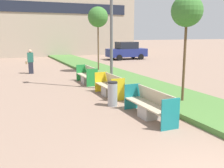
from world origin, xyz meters
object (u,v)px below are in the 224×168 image
at_px(bench_yellow_frame, 110,88).
at_px(sapling_tree_near, 187,12).
at_px(sapling_tree_far, 98,17).
at_px(litter_bin, 113,94).
at_px(pedestrian_walking, 30,61).
at_px(parked_car_distant, 127,51).
at_px(bench_green_frame, 87,77).
at_px(bench_teal_frame, 150,107).

xyz_separation_m(bench_yellow_frame, sapling_tree_near, (2.04, -2.55, 3.18)).
bearing_deg(bench_yellow_frame, sapling_tree_far, 73.64).
height_order(litter_bin, sapling_tree_far, sapling_tree_far).
height_order(litter_bin, pedestrian_walking, pedestrian_walking).
bearing_deg(parked_car_distant, litter_bin, -117.38).
bearing_deg(bench_green_frame, bench_yellow_frame, -90.00).
bearing_deg(sapling_tree_near, bench_yellow_frame, 128.57).
distance_m(bench_green_frame, litter_bin, 4.92).
relative_size(pedestrian_walking, parked_car_distant, 0.40).
xyz_separation_m(bench_teal_frame, parked_car_distant, (8.06, 18.00, 0.54)).
bearing_deg(parked_car_distant, pedestrian_walking, -148.20).
relative_size(bench_teal_frame, bench_yellow_frame, 1.21).
bearing_deg(sapling_tree_far, bench_green_frame, -119.03).
bearing_deg(bench_teal_frame, pedestrian_walking, 102.26).
bearing_deg(bench_teal_frame, bench_yellow_frame, 90.08).
bearing_deg(bench_teal_frame, bench_green_frame, 90.04).
distance_m(bench_green_frame, parked_car_distant, 13.88).
bearing_deg(bench_green_frame, sapling_tree_near, -70.72).
height_order(sapling_tree_far, pedestrian_walking, sapling_tree_far).
height_order(sapling_tree_near, parked_car_distant, sapling_tree_near).
distance_m(litter_bin, pedestrian_walking, 9.99).
bearing_deg(bench_green_frame, pedestrian_walking, 117.22).
relative_size(bench_green_frame, sapling_tree_far, 0.44).
bearing_deg(bench_teal_frame, parked_car_distant, 65.89).
bearing_deg(litter_bin, bench_teal_frame, -72.99).
xyz_separation_m(bench_teal_frame, litter_bin, (-0.56, 1.83, 0.10)).
bearing_deg(parked_car_distant, bench_green_frame, -124.88).
xyz_separation_m(bench_yellow_frame, pedestrian_walking, (-2.52, 8.16, 0.48)).
bearing_deg(pedestrian_walking, sapling_tree_near, -66.98).
bearing_deg(bench_yellow_frame, parked_car_distant, 61.01).
bearing_deg(sapling_tree_near, bench_teal_frame, -156.17).
bearing_deg(sapling_tree_far, litter_bin, -106.84).
distance_m(bench_yellow_frame, parked_car_distant, 16.65).
xyz_separation_m(bench_green_frame, sapling_tree_near, (2.04, -5.82, 3.18)).
height_order(bench_teal_frame, bench_yellow_frame, same).
bearing_deg(pedestrian_walking, bench_green_frame, -62.78).
xyz_separation_m(bench_yellow_frame, bench_green_frame, (-0.00, 3.27, -0.00)).
relative_size(bench_yellow_frame, litter_bin, 2.10).
relative_size(sapling_tree_near, sapling_tree_far, 0.91).
relative_size(litter_bin, sapling_tree_far, 0.21).
height_order(pedestrian_walking, parked_car_distant, parked_car_distant).
height_order(bench_teal_frame, sapling_tree_near, sapling_tree_near).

